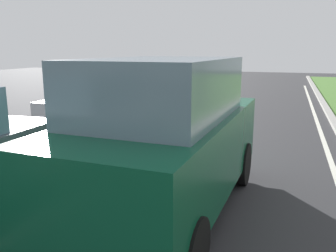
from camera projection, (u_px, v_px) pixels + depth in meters
name	position (u px, v px, depth m)	size (l,w,h in m)	color
ground_plane	(189.00, 135.00, 10.11)	(60.00, 60.00, 0.00)	#2D2D30
lane_line_center	(166.00, 133.00, 10.33)	(0.12, 32.00, 0.01)	silver
lane_line_right_edge	(325.00, 146.00, 8.97)	(0.12, 32.00, 0.01)	silver
car_suv_ahead	(165.00, 137.00, 5.08)	(2.12, 4.57, 2.28)	#0C472D
car_hatchback_far	(97.00, 103.00, 10.17)	(1.81, 3.74, 1.78)	#B7BABF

